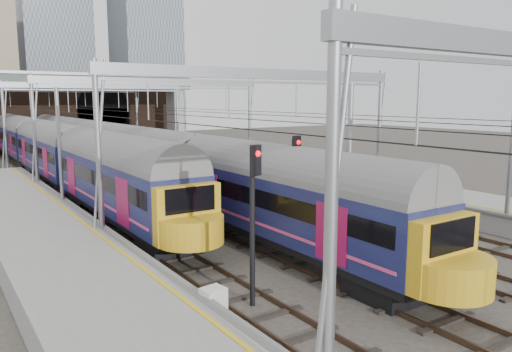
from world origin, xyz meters
TOP-DOWN VIEW (x-y plane):
  - ground at (0.00, 0.00)m, footprint 160.00×160.00m
  - platform_left at (-10.18, 2.50)m, footprint 4.32×55.00m
  - tracks at (0.00, 15.00)m, footprint 14.40×80.00m
  - overhead_line at (0.00, 21.49)m, footprint 16.80×80.00m
  - retaining_wall at (1.40, 51.93)m, footprint 28.00×2.75m
  - overbridge at (0.00, 46.00)m, footprint 28.00×3.00m
  - city_skyline at (2.73, 70.48)m, footprint 37.50×27.50m
  - train_main at (-2.00, 26.19)m, footprint 2.63×60.78m
  - train_second at (-6.00, 35.75)m, footprint 2.73×63.23m
  - signal_near_left at (-5.93, -0.06)m, footprint 0.40×0.47m
  - signal_near_centre at (-1.91, 3.09)m, footprint 0.39×0.47m
  - relay_cabinet at (-7.80, -0.88)m, footprint 0.70×0.61m
  - equip_cover_a at (-0.05, 7.81)m, footprint 0.96×0.83m
  - equip_cover_b at (-0.02, 11.98)m, footprint 0.95×0.79m
  - equip_cover_c at (1.14, 9.43)m, footprint 0.85×0.71m

SIDE VIEW (x-z plane):
  - ground at x=0.00m, z-range 0.00..0.00m
  - tracks at x=0.00m, z-range -0.09..0.13m
  - equip_cover_c at x=1.14m, z-range 0.00..0.09m
  - equip_cover_a at x=-0.05m, z-range 0.00..0.10m
  - equip_cover_b at x=-0.02m, z-range 0.00..0.10m
  - platform_left at x=-10.18m, z-range -0.01..1.11m
  - relay_cabinet at x=-7.80m, z-range 0.00..1.27m
  - train_main at x=-2.00m, z-range 0.09..4.67m
  - train_second at x=-6.00m, z-range 0.09..4.81m
  - signal_near_centre at x=-1.91m, z-range 0.64..5.61m
  - signal_near_left at x=-5.93m, z-range 0.64..5.71m
  - retaining_wall at x=1.40m, z-range -0.17..8.83m
  - overhead_line at x=0.00m, z-range 2.57..10.57m
  - overbridge at x=0.00m, z-range 2.64..11.89m
  - city_skyline at x=2.73m, z-range -12.91..47.09m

